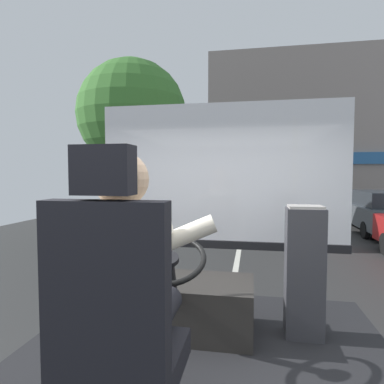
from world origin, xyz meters
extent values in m
cube|color=#2D2D2D|center=(0.00, 8.80, -0.03)|extent=(18.00, 44.00, 0.05)
cube|color=silver|center=(0.00, 8.80, 0.00)|extent=(0.12, 39.60, 0.00)
cube|color=black|center=(-0.22, -0.40, 1.17)|extent=(0.48, 0.48, 0.12)
cube|color=black|center=(-0.22, -0.59, 1.56)|extent=(0.48, 0.10, 0.66)
cube|color=black|center=(-0.22, -0.59, 2.00)|extent=(0.22, 0.10, 0.18)
cylinder|color=black|center=(-0.13, -0.25, 1.30)|extent=(0.14, 0.50, 0.14)
cylinder|color=black|center=(-0.31, -0.25, 1.30)|extent=(0.14, 0.50, 0.14)
cylinder|color=silver|center=(-0.22, -0.43, 1.55)|extent=(0.32, 0.32, 0.63)
cube|color=maroon|center=(-0.22, -0.27, 1.62)|extent=(0.06, 0.01, 0.39)
sphere|color=tan|center=(-0.22, -0.43, 1.97)|extent=(0.23, 0.23, 0.23)
cylinder|color=silver|center=(-0.12, -0.19, 1.65)|extent=(0.55, 0.19, 0.29)
cylinder|color=silver|center=(-0.32, -0.19, 1.65)|extent=(0.55, 0.19, 0.29)
cube|color=#282623|center=(-0.22, 0.77, 0.95)|extent=(1.10, 0.56, 0.40)
cylinder|color=black|center=(-0.22, 0.41, 1.25)|extent=(0.07, 0.23, 0.39)
torus|color=black|center=(-0.22, 0.32, 1.43)|extent=(0.50, 0.47, 0.24)
cylinder|color=black|center=(-0.22, 0.32, 1.43)|extent=(0.14, 0.14, 0.08)
cube|color=#333338|center=(0.71, 0.84, 1.24)|extent=(0.28, 0.21, 0.98)
cube|color=#9E9993|center=(0.71, 0.84, 1.74)|extent=(0.25, 0.19, 0.02)
cube|color=silver|center=(0.00, 1.62, 2.00)|extent=(2.50, 0.01, 1.40)
cube|color=black|center=(0.00, 1.62, 1.26)|extent=(2.50, 0.08, 0.08)
cylinder|color=#4C3828|center=(-3.51, 8.43, 1.38)|extent=(0.36, 0.36, 2.75)
sphere|color=#39732D|center=(-3.51, 8.43, 3.89)|extent=(3.49, 3.49, 3.49)
cube|color=gray|center=(4.44, 18.88, 4.32)|extent=(13.07, 5.09, 8.63)
cube|color=#235184|center=(4.44, 16.28, 2.76)|extent=(12.55, 0.12, 0.60)
cube|color=#474C51|center=(4.66, 10.32, 0.58)|extent=(1.98, 4.49, 0.64)
cylinder|color=black|center=(3.72, 11.72, 0.26)|extent=(0.14, 0.52, 0.52)
cylinder|color=black|center=(3.72, 8.93, 0.26)|extent=(0.14, 0.52, 0.52)
camera|label=1|loc=(0.31, -1.70, 1.99)|focal=30.52mm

